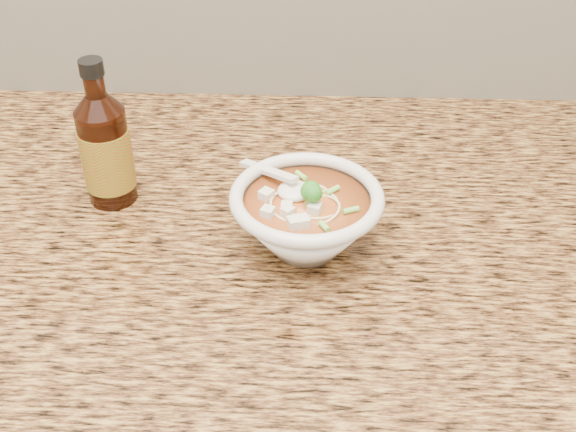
{
  "coord_description": "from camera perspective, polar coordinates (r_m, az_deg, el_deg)",
  "views": [
    {
      "loc": [
        0.15,
        0.99,
        1.41
      ],
      "look_at": [
        0.13,
        1.62,
        0.94
      ],
      "focal_mm": 45.0,
      "sensor_mm": 36.0,
      "label": 1
    }
  ],
  "objects": [
    {
      "name": "soup_bowl",
      "position": [
        0.78,
        1.44,
        -0.24
      ],
      "size": [
        0.17,
        0.17,
        0.09
      ],
      "rotation": [
        0.0,
        0.0,
        -0.02
      ],
      "color": "white",
      "rests_on": "counter_slab"
    },
    {
      "name": "hot_sauce_bottle",
      "position": [
        0.87,
        -14.2,
        5.1
      ],
      "size": [
        0.08,
        0.08,
        0.18
      ],
      "rotation": [
        0.0,
        0.0,
        0.37
      ],
      "color": "#331106",
      "rests_on": "counter_slab"
    },
    {
      "name": "counter_slab",
      "position": [
        0.88,
        -8.23,
        -0.86
      ],
      "size": [
        4.0,
        0.68,
        0.04
      ],
      "primitive_type": "cube",
      "color": "#A47A3C",
      "rests_on": "cabinet"
    }
  ]
}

